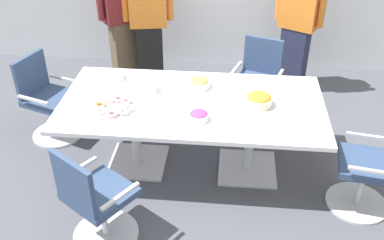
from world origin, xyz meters
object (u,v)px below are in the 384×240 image
(person_standing_0, at_px, (122,14))
(plate_stack, at_px, (115,77))
(office_chair_1, at_px, (96,202))
(office_chair_3, at_px, (257,84))
(office_chair_2, at_px, (372,170))
(person_standing_1, at_px, (148,19))
(snack_bowl_candy_mix, at_px, (199,116))
(conference_table, at_px, (192,113))
(napkin_pile, at_px, (148,87))
(snack_bowl_chips_orange, at_px, (259,99))
(person_standing_2, at_px, (298,22))
(snack_bowl_cookies, at_px, (199,83))
(office_chair_0, at_px, (48,102))
(donut_platter, at_px, (115,107))

(person_standing_0, distance_m, plate_stack, 1.32)
(office_chair_1, distance_m, office_chair_3, 2.42)
(office_chair_2, bearing_deg, person_standing_1, 57.81)
(snack_bowl_candy_mix, bearing_deg, conference_table, 106.25)
(conference_table, relative_size, office_chair_1, 2.64)
(napkin_pile, bearing_deg, conference_table, -19.25)
(person_standing_0, distance_m, snack_bowl_chips_orange, 2.32)
(plate_stack, bearing_deg, person_standing_2, 35.79)
(snack_bowl_chips_orange, bearing_deg, office_chair_2, -22.63)
(person_standing_1, relative_size, snack_bowl_cookies, 8.03)
(office_chair_3, bearing_deg, conference_table, 76.41)
(napkin_pile, bearing_deg, person_standing_0, 111.22)
(snack_bowl_chips_orange, xyz_separation_m, napkin_pile, (-1.04, 0.15, -0.01))
(office_chair_0, distance_m, office_chair_2, 3.26)
(person_standing_1, distance_m, snack_bowl_cookies, 1.51)
(office_chair_0, relative_size, person_standing_1, 0.52)
(office_chair_3, distance_m, snack_bowl_cookies, 1.04)
(person_standing_1, height_order, donut_platter, person_standing_1)
(office_chair_1, relative_size, plate_stack, 4.81)
(person_standing_2, xyz_separation_m, snack_bowl_cookies, (-1.08, -1.47, -0.09))
(office_chair_0, bearing_deg, office_chair_1, 51.74)
(office_chair_3, bearing_deg, person_standing_2, -104.59)
(person_standing_1, xyz_separation_m, snack_bowl_chips_orange, (1.28, -1.60, -0.11))
(office_chair_3, bearing_deg, person_standing_1, -4.92)
(snack_bowl_candy_mix, relative_size, donut_platter, 0.48)
(conference_table, xyz_separation_m, person_standing_1, (-0.68, 1.60, 0.29))
(office_chair_3, xyz_separation_m, person_standing_1, (-1.33, 0.58, 0.51))
(person_standing_2, height_order, plate_stack, person_standing_2)
(office_chair_1, height_order, snack_bowl_chips_orange, office_chair_1)
(plate_stack, bearing_deg, donut_platter, -76.26)
(person_standing_0, distance_m, snack_bowl_cookies, 1.74)
(donut_platter, distance_m, napkin_pile, 0.41)
(person_standing_2, xyz_separation_m, napkin_pile, (-1.55, -1.60, -0.10))
(conference_table, relative_size, snack_bowl_candy_mix, 13.61)
(conference_table, distance_m, snack_bowl_cookies, 0.33)
(plate_stack, bearing_deg, office_chair_3, 24.51)
(conference_table, bearing_deg, person_standing_2, 57.45)
(office_chair_2, relative_size, person_standing_2, 0.53)
(office_chair_0, xyz_separation_m, snack_bowl_candy_mix, (1.66, -0.71, 0.39))
(office_chair_0, height_order, person_standing_1, person_standing_1)
(conference_table, distance_m, napkin_pile, 0.49)
(conference_table, height_order, snack_bowl_candy_mix, snack_bowl_candy_mix)
(donut_platter, xyz_separation_m, plate_stack, (-0.13, 0.55, 0.01))
(snack_bowl_cookies, xyz_separation_m, napkin_pile, (-0.47, -0.13, -0.00))
(conference_table, xyz_separation_m, office_chair_0, (-1.58, 0.42, -0.22))
(office_chair_1, bearing_deg, snack_bowl_cookies, 96.14)
(person_standing_2, bearing_deg, person_standing_0, 30.70)
(office_chair_2, distance_m, snack_bowl_candy_mix, 1.55)
(plate_stack, bearing_deg, office_chair_1, -83.78)
(person_standing_0, height_order, snack_bowl_chips_orange, person_standing_0)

